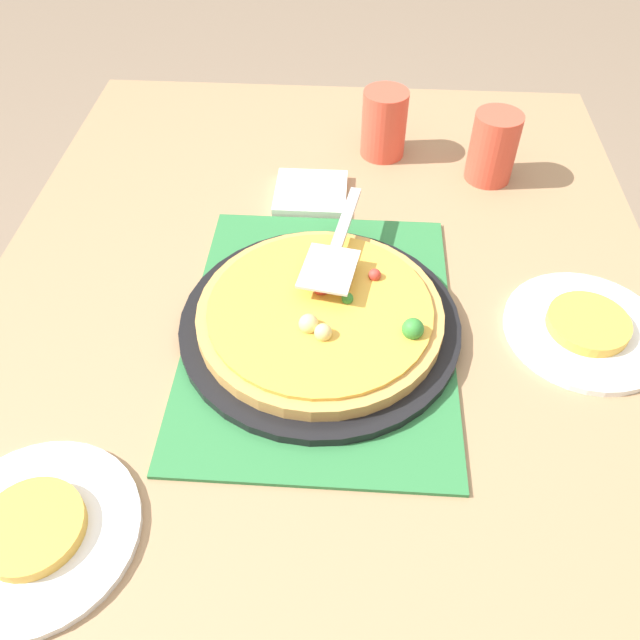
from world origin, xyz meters
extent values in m
plane|color=#84705B|center=(0.00, 0.00, 0.00)|extent=(8.00, 8.00, 0.00)
cube|color=#9E7A56|center=(0.00, 0.00, 0.73)|extent=(1.40, 1.00, 0.03)
cube|color=#9E7A56|center=(0.64, -0.44, 0.36)|extent=(0.07, 0.07, 0.72)
cube|color=#9E7A56|center=(0.64, 0.44, 0.36)|extent=(0.07, 0.07, 0.72)
cube|color=#2D753D|center=(0.00, 0.00, 0.75)|extent=(0.48, 0.36, 0.01)
cylinder|color=black|center=(0.00, 0.00, 0.76)|extent=(0.38, 0.38, 0.01)
cylinder|color=tan|center=(0.00, 0.00, 0.78)|extent=(0.33, 0.33, 0.02)
cylinder|color=gold|center=(0.00, 0.00, 0.79)|extent=(0.30, 0.30, 0.01)
sphere|color=red|center=(0.03, 0.00, 0.80)|extent=(0.03, 0.03, 0.03)
sphere|color=#338433|center=(0.01, -0.04, 0.80)|extent=(0.02, 0.02, 0.02)
sphere|color=#338433|center=(-0.04, -0.12, 0.80)|extent=(0.03, 0.03, 0.03)
sphere|color=red|center=(0.06, -0.07, 0.80)|extent=(0.02, 0.02, 0.02)
sphere|color=#E5CC7F|center=(-0.05, -0.01, 0.80)|extent=(0.02, 0.02, 0.02)
sphere|color=#E5CC7F|center=(-0.04, 0.01, 0.80)|extent=(0.03, 0.03, 0.03)
cylinder|color=white|center=(0.02, -0.36, 0.76)|extent=(0.22, 0.22, 0.01)
cylinder|color=white|center=(-0.31, 0.28, 0.76)|extent=(0.22, 0.22, 0.01)
cylinder|color=gold|center=(0.02, -0.36, 0.77)|extent=(0.11, 0.11, 0.02)
cylinder|color=gold|center=(-0.31, 0.28, 0.77)|extent=(0.11, 0.11, 0.02)
cylinder|color=#E04C38|center=(0.38, -0.27, 0.81)|extent=(0.08, 0.08, 0.12)
cylinder|color=#E04C38|center=(0.45, -0.09, 0.81)|extent=(0.08, 0.08, 0.12)
cube|color=silver|center=(0.05, -0.01, 0.82)|extent=(0.10, 0.08, 0.00)
cube|color=#B2B2B7|center=(0.16, -0.03, 0.82)|extent=(0.14, 0.04, 0.01)
cube|color=white|center=(0.30, 0.04, 0.76)|extent=(0.12, 0.12, 0.02)
camera|label=1|loc=(-0.59, -0.04, 1.40)|focal=35.77mm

